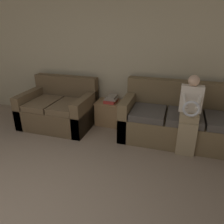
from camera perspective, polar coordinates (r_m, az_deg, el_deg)
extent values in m
cube|color=#BCB293|center=(4.43, -3.08, 14.05)|extent=(7.80, 0.06, 2.55)
cube|color=brown|center=(3.97, 17.97, -4.26)|extent=(2.11, 0.90, 0.43)
cube|color=brown|center=(4.11, 18.82, 3.97)|extent=(2.11, 0.20, 0.55)
cube|color=brown|center=(3.99, 4.15, -0.83)|extent=(0.16, 0.90, 0.70)
cube|color=#514C47|center=(3.79, 9.44, -0.23)|extent=(0.56, 0.66, 0.11)
cube|color=#514C47|center=(3.77, 18.45, -1.27)|extent=(0.56, 0.66, 0.11)
cube|color=brown|center=(4.47, -13.69, -0.83)|extent=(1.34, 0.98, 0.41)
cube|color=brown|center=(4.64, -11.79, 6.18)|extent=(1.34, 0.20, 0.50)
cube|color=brown|center=(4.74, -19.99, 1.43)|extent=(0.16, 0.98, 0.66)
cube|color=brown|center=(4.17, -6.83, -0.21)|extent=(0.16, 0.98, 0.66)
cube|color=brown|center=(4.43, -17.48, 2.13)|extent=(0.48, 0.74, 0.11)
cube|color=brown|center=(4.18, -11.67, 1.47)|extent=(0.48, 0.74, 0.11)
cube|color=tan|center=(3.55, 18.83, -6.73)|extent=(0.28, 0.10, 0.54)
cube|color=tan|center=(3.54, 19.47, -1.06)|extent=(0.28, 0.28, 0.11)
cube|color=silver|center=(3.51, 20.00, 3.27)|extent=(0.33, 0.14, 0.41)
sphere|color=#DBB293|center=(3.43, 20.63, 7.68)|extent=(0.17, 0.17, 0.17)
torus|color=silver|center=(3.28, 19.98, 0.77)|extent=(0.24, 0.04, 0.24)
cylinder|color=silver|center=(3.37, 18.36, 3.25)|extent=(0.12, 0.31, 0.23)
cylinder|color=silver|center=(3.38, 21.88, 2.83)|extent=(0.12, 0.31, 0.23)
cube|color=#9E7A51|center=(4.38, -0.22, -0.24)|extent=(0.56, 0.41, 0.47)
cube|color=tan|center=(4.29, -0.22, 2.53)|extent=(0.58, 0.43, 0.02)
cube|color=#BC3833|center=(4.29, -0.32, 3.04)|extent=(0.21, 0.31, 0.05)
cube|color=gray|center=(4.27, -0.18, 3.52)|extent=(0.23, 0.23, 0.03)
cube|color=gray|center=(4.26, 0.01, 4.02)|extent=(0.16, 0.24, 0.04)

